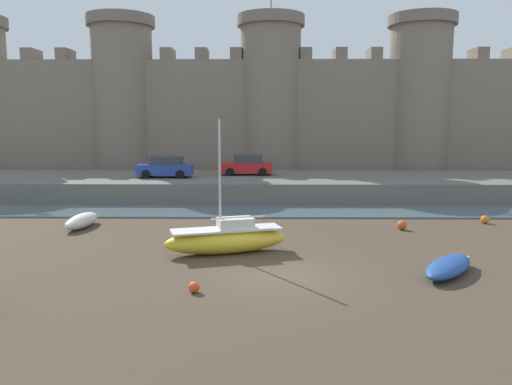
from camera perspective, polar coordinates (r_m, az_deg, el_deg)
The scene contains 13 objects.
ground_plane at distance 18.68m, azimuth 3.17°, elevation -9.54°, with size 160.00×160.00×0.00m, color #4C3D2D.
water_channel at distance 31.59m, azimuth 2.15°, elevation -2.14°, with size 80.00×4.50×0.10m, color slate.
quay_road at distance 38.65m, azimuth 1.89°, elevation 0.77°, with size 68.80×10.00×1.47m, color #666059.
castle at distance 48.73m, azimuth 1.68°, elevation 9.68°, with size 63.16×6.36×18.54m.
sailboat_near_channel_left at distance 21.71m, azimuth -3.33°, elevation -5.29°, with size 5.57×2.93×5.77m.
rowboat_foreground_left at distance 20.11m, azimuth 21.15°, elevation -7.85°, with size 3.13×3.58×0.61m.
rowboat_midflat_left at distance 28.43m, azimuth -19.28°, elevation -3.04°, with size 1.34×3.31×0.75m.
mooring_buoy_mid_mud at distance 17.03m, azimuth -7.08°, elevation -10.70°, with size 0.38×0.38×0.38m, color #E04C1E.
mooring_buoy_near_channel at distance 30.78m, azimuth 24.70°, elevation -2.82°, with size 0.46×0.46×0.46m, color orange.
mooring_buoy_near_shore at distance 27.43m, azimuth 16.34°, elevation -3.61°, with size 0.50×0.50×0.50m, color #E04C1E.
mooring_buoy_off_centre at distance 27.23m, azimuth -0.44°, elevation -3.43°, with size 0.44×0.44×0.44m, color orange.
car_quay_centre_west at distance 39.64m, azimuth -1.02°, elevation 3.15°, with size 4.11×1.90×1.62m.
car_quay_west at distance 38.45m, azimuth -10.29°, elevation 2.87°, with size 4.11×1.90×1.62m.
Camera 1 is at (-0.79, -17.79, 5.65)m, focal length 35.00 mm.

